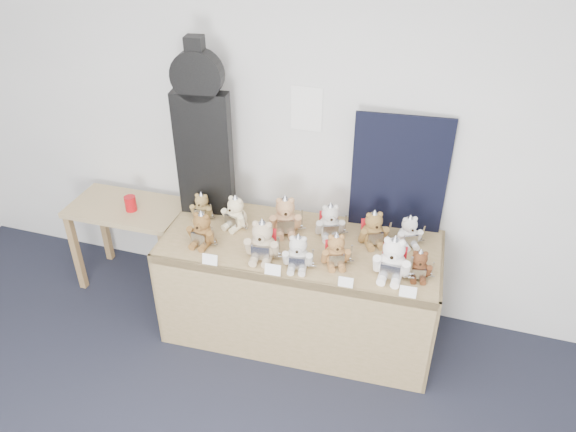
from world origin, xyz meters
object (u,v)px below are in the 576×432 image
(teddy_back_right, at_px, (373,229))
(guitar_case, at_px, (202,133))
(teddy_back_end, at_px, (409,232))
(teddy_front_far_left, at_px, (202,230))
(teddy_front_centre, at_px, (298,253))
(teddy_back_centre_right, at_px, (330,222))
(teddy_front_far_right, at_px, (393,260))
(red_cup, at_px, (131,203))
(side_table, at_px, (129,220))
(teddy_front_left, at_px, (262,242))
(teddy_back_centre_left, at_px, (285,217))
(teddy_back_far_left, at_px, (202,207))
(display_table, at_px, (298,269))
(teddy_front_right, at_px, (336,251))
(teddy_back_left, at_px, (235,213))
(teddy_front_end, at_px, (419,266))

(teddy_back_right, bearing_deg, guitar_case, 150.83)
(teddy_back_right, xyz_separation_m, teddy_back_end, (0.22, 0.05, -0.01))
(teddy_front_far_left, bearing_deg, teddy_front_centre, -0.64)
(teddy_back_centre_right, bearing_deg, teddy_front_far_right, -54.86)
(red_cup, bearing_deg, teddy_front_far_right, -7.66)
(side_table, height_order, teddy_back_end, teddy_back_end)
(teddy_back_right, bearing_deg, red_cup, 154.66)
(teddy_front_left, bearing_deg, red_cup, 157.74)
(teddy_front_left, height_order, teddy_back_centre_right, teddy_front_left)
(red_cup, height_order, teddy_back_centre_left, teddy_back_centre_left)
(side_table, distance_m, teddy_front_left, 1.29)
(teddy_back_centre_right, height_order, teddy_back_far_left, teddy_back_centre_right)
(teddy_front_far_left, xyz_separation_m, teddy_back_end, (1.27, 0.40, -0.01))
(teddy_back_far_left, bearing_deg, red_cup, 175.09)
(display_table, height_order, teddy_back_centre_right, teddy_back_centre_right)
(teddy_front_right, distance_m, teddy_back_right, 0.34)
(teddy_front_right, height_order, teddy_back_end, teddy_front_right)
(guitar_case, height_order, teddy_front_centre, guitar_case)
(teddy_back_centre_left, bearing_deg, teddy_back_left, 166.01)
(teddy_back_left, bearing_deg, teddy_back_centre_right, 24.11)
(display_table, relative_size, teddy_front_far_left, 7.08)
(teddy_back_end, bearing_deg, red_cup, 155.08)
(teddy_front_far_left, distance_m, teddy_front_end, 1.38)
(teddy_front_centre, height_order, teddy_back_far_left, teddy_front_centre)
(teddy_front_right, xyz_separation_m, teddy_back_centre_left, (-0.40, 0.24, 0.02))
(teddy_front_end, height_order, teddy_back_end, teddy_back_end)
(teddy_back_centre_left, distance_m, teddy_back_end, 0.81)
(teddy_back_far_left, bearing_deg, teddy_front_right, -16.53)
(teddy_back_centre_right, bearing_deg, red_cup, 160.89)
(teddy_front_far_right, distance_m, teddy_back_end, 0.37)
(teddy_back_centre_right, bearing_deg, teddy_back_centre_left, 168.39)
(teddy_back_centre_left, bearing_deg, red_cup, 159.48)
(teddy_front_far_left, xyz_separation_m, teddy_back_right, (1.05, 0.34, 0.00))
(teddy_back_end, bearing_deg, guitar_case, 152.42)
(display_table, height_order, teddy_back_centre_left, teddy_back_centre_left)
(teddy_back_end, bearing_deg, teddy_back_far_left, 156.82)
(display_table, xyz_separation_m, teddy_front_right, (0.26, -0.07, 0.26))
(side_table, xyz_separation_m, teddy_front_centre, (1.45, -0.38, 0.28))
(red_cup, relative_size, teddy_back_far_left, 0.51)
(side_table, relative_size, teddy_front_end, 3.99)
(red_cup, xyz_separation_m, teddy_back_end, (1.99, 0.10, 0.09))
(display_table, height_order, teddy_front_right, teddy_front_right)
(teddy_front_left, bearing_deg, teddy_back_centre_right, 40.01)
(teddy_front_end, relative_size, teddy_back_end, 0.91)
(guitar_case, relative_size, teddy_back_centre_right, 4.60)
(teddy_front_far_right, bearing_deg, teddy_back_end, 82.92)
(teddy_back_right, xyz_separation_m, teddy_back_far_left, (-1.19, -0.06, -0.02))
(teddy_front_right, bearing_deg, guitar_case, 140.13)
(teddy_front_centre, relative_size, teddy_back_end, 1.10)
(display_table, height_order, side_table, display_table)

